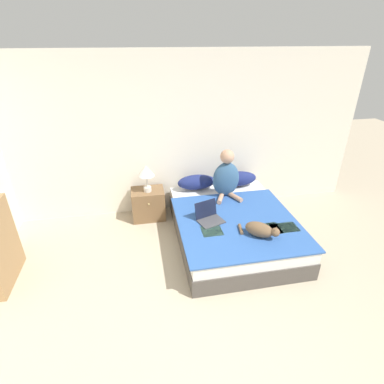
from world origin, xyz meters
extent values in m
plane|color=tan|center=(0.00, 0.00, 0.00)|extent=(16.00, 16.00, 0.00)
cube|color=silver|center=(0.00, 3.09, 1.27)|extent=(6.14, 0.05, 2.55)
cube|color=#4C4742|center=(0.64, 1.99, 0.12)|extent=(1.58, 2.06, 0.25)
cube|color=silver|center=(0.64, 1.99, 0.33)|extent=(1.56, 2.03, 0.17)
cube|color=#2D569E|center=(0.64, 1.78, 0.43)|extent=(1.63, 1.65, 0.02)
cube|color=#5B9384|center=(0.99, 1.54, 0.43)|extent=(0.29, 0.27, 0.01)
cube|color=#5B9384|center=(1.20, 1.52, 0.43)|extent=(0.35, 0.23, 0.01)
cube|color=#5B9384|center=(0.23, 1.63, 0.43)|extent=(0.27, 0.24, 0.01)
ellipsoid|color=navy|center=(0.28, 2.85, 0.56)|extent=(0.63, 0.27, 0.24)
ellipsoid|color=navy|center=(0.99, 2.85, 0.56)|extent=(0.63, 0.27, 0.24)
ellipsoid|color=#33567A|center=(0.68, 2.55, 0.72)|extent=(0.42, 0.23, 0.56)
sphere|color=tan|center=(0.68, 2.55, 1.09)|extent=(0.21, 0.21, 0.21)
cylinder|color=tan|center=(0.57, 2.41, 0.47)|extent=(0.19, 0.29, 0.07)
cylinder|color=tan|center=(0.80, 2.41, 0.47)|extent=(0.19, 0.29, 0.07)
ellipsoid|color=brown|center=(0.79, 1.42, 0.53)|extent=(0.40, 0.37, 0.19)
sphere|color=brown|center=(0.95, 1.29, 0.56)|extent=(0.11, 0.11, 0.11)
cone|color=brown|center=(0.97, 1.32, 0.60)|extent=(0.05, 0.05, 0.05)
cone|color=brown|center=(0.93, 1.27, 0.60)|extent=(0.05, 0.05, 0.05)
cylinder|color=brown|center=(0.60, 1.57, 0.46)|extent=(0.07, 0.20, 0.04)
cube|color=#424247|center=(0.27, 1.83, 0.45)|extent=(0.39, 0.33, 0.02)
cube|color=black|center=(0.23, 1.97, 0.57)|extent=(0.33, 0.16, 0.23)
cube|color=brown|center=(-0.53, 2.82, 0.25)|extent=(0.52, 0.39, 0.50)
sphere|color=tan|center=(-0.53, 2.61, 0.36)|extent=(0.03, 0.03, 0.03)
cylinder|color=beige|center=(-0.53, 2.79, 0.54)|extent=(0.12, 0.12, 0.08)
cylinder|color=beige|center=(-0.53, 2.79, 0.68)|extent=(0.02, 0.02, 0.19)
cone|color=white|center=(-0.53, 2.79, 0.86)|extent=(0.25, 0.25, 0.17)
camera|label=1|loc=(-0.62, -1.48, 2.70)|focal=28.00mm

